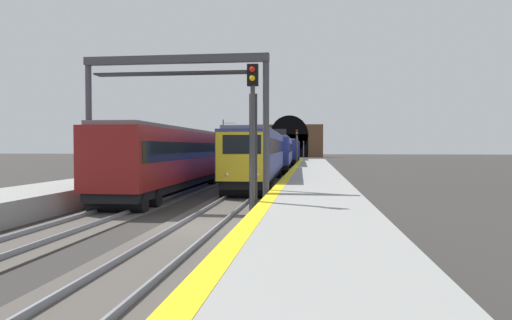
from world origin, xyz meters
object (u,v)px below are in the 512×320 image
object	(u,v)px
train_main_approaching	(284,151)
train_adjacent_platform	(208,154)
railway_signal_far	(304,148)
catenary_mast_near	(224,141)
overhead_signal_gantry	(175,94)
railway_signal_near	(253,134)
railway_signal_mid	(297,145)

from	to	relation	value
train_main_approaching	train_adjacent_platform	distance (m)	27.85
railway_signal_far	catenary_mast_near	bearing A→B (deg)	-18.08
train_adjacent_platform	overhead_signal_gantry	xyz separation A→B (m)	(-16.29, -2.22, 3.00)
railway_signal_near	overhead_signal_gantry	distance (m)	6.27
railway_signal_far	catenary_mast_near	distance (m)	40.45
railway_signal_near	catenary_mast_near	xyz separation A→B (m)	(59.46, 12.54, 0.49)
train_main_approaching	overhead_signal_gantry	distance (m)	43.94
railway_signal_mid	overhead_signal_gantry	world-z (taller)	overhead_signal_gantry
overhead_signal_gantry	railway_signal_mid	bearing A→B (deg)	-5.45
railway_signal_far	catenary_mast_near	xyz separation A→B (m)	(-38.44, 12.54, 1.24)
overhead_signal_gantry	catenary_mast_near	world-z (taller)	catenary_mast_near
train_adjacent_platform	overhead_signal_gantry	world-z (taller)	overhead_signal_gantry
train_main_approaching	railway_signal_mid	world-z (taller)	railway_signal_mid
train_main_approaching	railway_signal_near	xyz separation A→B (m)	(-48.14, -1.86, 0.99)
railway_signal_near	train_adjacent_platform	bearing A→B (deg)	-163.04
train_main_approaching	railway_signal_mid	xyz separation A→B (m)	(-1.08, -1.86, 0.74)
train_main_approaching	railway_signal_far	bearing A→B (deg)	176.36
railway_signal_mid	overhead_signal_gantry	distance (m)	42.96
train_main_approaching	railway_signal_near	size ratio (longest dim) A/B	14.15
railway_signal_far	overhead_signal_gantry	xyz separation A→B (m)	(-93.54, 4.08, 2.68)
catenary_mast_near	railway_signal_mid	bearing A→B (deg)	-134.66
train_main_approaching	railway_signal_near	world-z (taller)	railway_signal_near
train_main_approaching	overhead_signal_gantry	xyz separation A→B (m)	(-43.78, 2.22, 2.92)
railway_signal_near	catenary_mast_near	distance (m)	60.77
train_adjacent_platform	railway_signal_far	distance (m)	77.51
train_main_approaching	catenary_mast_near	world-z (taller)	catenary_mast_near
railway_signal_near	railway_signal_far	world-z (taller)	railway_signal_near
train_adjacent_platform	railway_signal_mid	xyz separation A→B (m)	(26.42, -6.30, 0.82)
railway_signal_near	overhead_signal_gantry	bearing A→B (deg)	-136.89
train_main_approaching	overhead_signal_gantry	world-z (taller)	overhead_signal_gantry
train_main_approaching	overhead_signal_gantry	size ratio (longest dim) A/B	9.49
train_main_approaching	railway_signal_near	distance (m)	48.19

